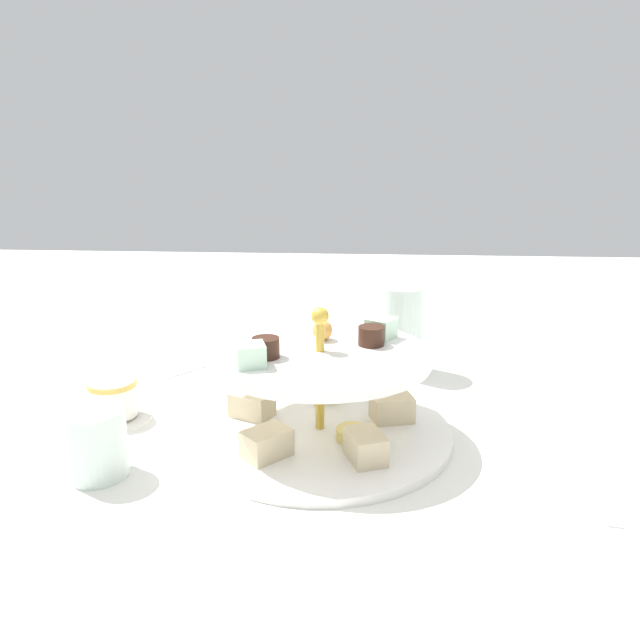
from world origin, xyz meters
The scene contains 7 objects.
ground_plane centered at (0.00, 0.00, 0.00)m, with size 2.40×2.40×0.00m, color silver.
tiered_serving_stand centered at (0.00, 0.00, 0.04)m, with size 0.30×0.30×0.15m.
water_glass_tall_right centered at (0.10, 0.22, 0.06)m, with size 0.07×0.07×0.13m, color silver.
water_glass_short_left centered at (-0.22, -0.10, 0.04)m, with size 0.06×0.06×0.07m, color silver.
teacup_with_saucer centered at (-0.25, 0.03, 0.02)m, with size 0.09×0.09×0.05m.
butter_knife_left centered at (0.28, -0.08, 0.00)m, with size 0.17×0.01×0.00m, color silver.
butter_knife_right centered at (-0.18, 0.23, 0.00)m, with size 0.17×0.01×0.00m, color silver.
Camera 1 is at (0.05, -0.66, 0.33)m, focal length 35.19 mm.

